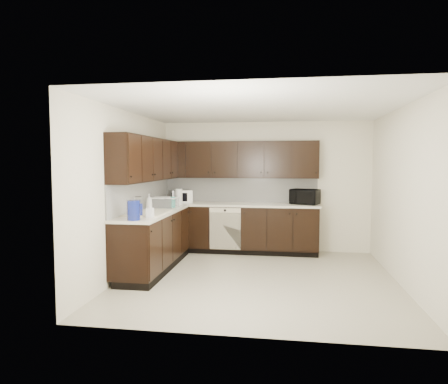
% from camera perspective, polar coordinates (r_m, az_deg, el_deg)
% --- Properties ---
extents(floor, '(4.00, 4.00, 0.00)m').
position_cam_1_polar(floor, '(6.06, 4.84, -12.24)').
color(floor, '#ACA58E').
rests_on(floor, ground).
extents(ceiling, '(4.00, 4.00, 0.00)m').
position_cam_1_polar(ceiling, '(5.87, 5.00, 11.88)').
color(ceiling, white).
rests_on(ceiling, wall_back).
extents(wall_back, '(4.00, 0.02, 2.50)m').
position_cam_1_polar(wall_back, '(7.82, 5.89, 0.79)').
color(wall_back, beige).
rests_on(wall_back, floor).
extents(wall_left, '(0.02, 4.00, 2.50)m').
position_cam_1_polar(wall_left, '(6.29, -13.58, -0.15)').
color(wall_left, beige).
rests_on(wall_left, floor).
extents(wall_right, '(0.02, 4.00, 2.50)m').
position_cam_1_polar(wall_right, '(6.04, 24.21, -0.59)').
color(wall_right, beige).
rests_on(wall_right, floor).
extents(wall_front, '(4.00, 0.02, 2.50)m').
position_cam_1_polar(wall_front, '(3.85, 2.93, -2.78)').
color(wall_front, beige).
rests_on(wall_front, floor).
extents(lower_cabinets, '(3.00, 2.80, 0.90)m').
position_cam_1_polar(lower_cabinets, '(7.17, -2.63, -6.25)').
color(lower_cabinets, black).
rests_on(lower_cabinets, floor).
extents(countertop, '(3.03, 2.83, 0.04)m').
position_cam_1_polar(countertop, '(7.09, -2.66, -2.22)').
color(countertop, beige).
rests_on(countertop, lower_cabinets).
extents(backsplash, '(3.00, 2.80, 0.48)m').
position_cam_1_polar(backsplash, '(7.32, -3.95, 0.02)').
color(backsplash, silver).
rests_on(backsplash, countertop).
extents(upper_cabinets, '(3.00, 2.80, 0.70)m').
position_cam_1_polar(upper_cabinets, '(7.16, -3.27, 4.65)').
color(upper_cabinets, black).
rests_on(upper_cabinets, wall_back).
extents(dishwasher, '(0.58, 0.04, 0.78)m').
position_cam_1_polar(dishwasher, '(7.39, 0.17, -4.88)').
color(dishwasher, beige).
rests_on(dishwasher, lower_cabinets).
extents(sink, '(0.54, 0.82, 0.42)m').
position_cam_1_polar(sink, '(6.20, -10.83, -3.60)').
color(sink, beige).
rests_on(sink, countertop).
extents(microwave, '(0.60, 0.51, 0.28)m').
position_cam_1_polar(microwave, '(7.57, 11.46, -0.68)').
color(microwave, black).
rests_on(microwave, countertop).
extents(soap_bottle_a, '(0.10, 0.10, 0.20)m').
position_cam_1_polar(soap_bottle_a, '(5.73, -10.54, -2.61)').
color(soap_bottle_a, gray).
rests_on(soap_bottle_a, countertop).
extents(soap_bottle_b, '(0.11, 0.11, 0.27)m').
position_cam_1_polar(soap_bottle_b, '(6.62, -10.65, -1.42)').
color(soap_bottle_b, gray).
rests_on(soap_bottle_b, countertop).
extents(toaster_oven, '(0.47, 0.43, 0.24)m').
position_cam_1_polar(toaster_oven, '(7.76, -6.12, -0.63)').
color(toaster_oven, silver).
rests_on(toaster_oven, countertop).
extents(storage_bin, '(0.47, 0.38, 0.17)m').
position_cam_1_polar(storage_bin, '(7.01, -8.51, -1.49)').
color(storage_bin, silver).
rests_on(storage_bin, countertop).
extents(blue_pitcher, '(0.20, 0.20, 0.27)m').
position_cam_1_polar(blue_pitcher, '(5.52, -12.78, -2.57)').
color(blue_pitcher, navy).
rests_on(blue_pitcher, countertop).
extents(teal_tumbler, '(0.11, 0.11, 0.18)m').
position_cam_1_polar(teal_tumbler, '(6.94, -7.32, -1.46)').
color(teal_tumbler, '#0D9986').
rests_on(teal_tumbler, countertop).
extents(paper_towel_roll, '(0.16, 0.16, 0.29)m').
position_cam_1_polar(paper_towel_roll, '(7.44, -6.47, -0.67)').
color(paper_towel_roll, silver).
rests_on(paper_towel_roll, countertop).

